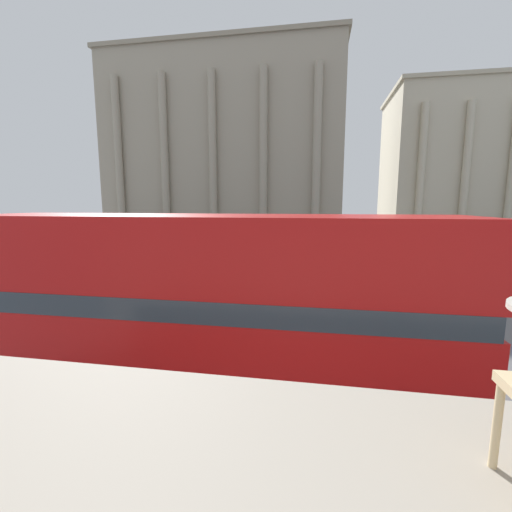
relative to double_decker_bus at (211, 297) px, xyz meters
name	(u,v)px	position (x,y,z in m)	size (l,w,h in m)	color
double_decker_bus	(211,297)	(0.00, 0.00, 0.00)	(10.91, 2.68, 4.13)	black
plaza_building_left	(225,148)	(-9.68, 37.61, 9.29)	(30.21, 11.47, 23.17)	#A39984
plaza_building_right	(484,163)	(25.41, 47.19, 7.76)	(26.40, 15.42, 20.11)	beige
traffic_light_near	(354,267)	(3.59, 4.57, -0.03)	(0.42, 0.24, 3.45)	black
traffic_light_mid	(250,241)	(-1.58, 12.80, -0.10)	(0.42, 0.24, 3.32)	black
pedestrian_red	(150,268)	(-6.19, 9.17, -1.25)	(0.32, 0.32, 1.80)	#282B33
pedestrian_black	(326,242)	(3.22, 23.36, -1.25)	(0.32, 0.32, 1.80)	#282B33
pedestrian_yellow	(269,266)	(-0.16, 10.86, -1.26)	(0.32, 0.32, 1.79)	#282B33
pedestrian_white	(464,286)	(8.42, 8.00, -1.32)	(0.32, 0.32, 1.69)	#282B33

